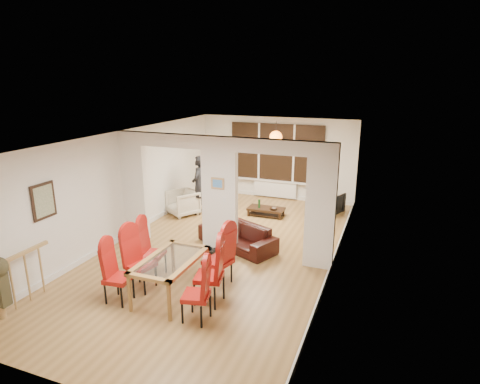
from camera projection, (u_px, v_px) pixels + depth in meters
The scene contains 24 objects.
floor at pixel (220, 250), 9.09m from camera, with size 5.00×9.00×0.01m, color olive.
room_walls at pixel (220, 196), 8.74m from camera, with size 5.00×9.00×2.60m, color silver, non-canonical shape.
divider_wall at pixel (220, 196), 8.74m from camera, with size 5.00×0.18×2.60m, color white.
bay_window_blinds at pixel (276, 152), 12.66m from camera, with size 3.00×0.08×1.80m, color black.
radiator at pixel (275, 189), 12.96m from camera, with size 1.40×0.08×0.50m, color white.
pendant_light at pixel (276, 137), 11.36m from camera, with size 0.36×0.36×0.36m, color orange.
stair_newel at pixel (24, 274), 6.85m from camera, with size 0.40×1.20×1.10m, color #A5814C, non-canonical shape.
wall_poster at pixel (43, 201), 7.35m from camera, with size 0.04×0.52×0.67m, color gray.
pillar_photo at pixel (218, 183), 8.56m from camera, with size 0.30×0.03×0.25m, color #4C8CD8.
dining_table at pixel (171, 277), 7.15m from camera, with size 0.85×1.52×0.71m, color olive, non-canonical shape.
dining_chair_la at pixel (118, 274), 6.90m from camera, with size 0.42×0.42×1.04m, color maroon, non-canonical shape.
dining_chair_lb at pixel (140, 261), 7.31m from camera, with size 0.45×0.45×1.12m, color maroon, non-canonical shape.
dining_chair_lc at pixel (152, 250), 7.79m from camera, with size 0.44×0.44×1.09m, color maroon, non-canonical shape.
dining_chair_ra at pixel (196, 291), 6.36m from camera, with size 0.41×0.41×1.04m, color maroon, non-canonical shape.
dining_chair_rb at pixel (209, 272), 6.85m from camera, with size 0.46×0.46×1.16m, color maroon, non-canonical shape.
dining_chair_rc at pixel (218, 257), 7.43m from camera, with size 0.46×0.46×1.15m, color maroon, non-canonical shape.
sofa at pixel (237, 236), 9.22m from camera, with size 1.92×0.75×0.56m, color black.
armchair at pixel (183, 203), 11.39m from camera, with size 0.75×0.77×0.70m, color #BEB5A1.
person at pixel (199, 185), 11.37m from camera, with size 0.40×0.61×1.69m, color black.
television at pixel (333, 205), 11.46m from camera, with size 0.12×0.95×0.55m, color black.
coffee_table at pixel (266, 212), 11.35m from camera, with size 1.02×0.51×0.23m, color black, non-canonical shape.
bottle at pixel (259, 203), 11.29m from camera, with size 0.06×0.06×0.26m, color #143F19.
bowl at pixel (273, 209), 11.16m from camera, with size 0.21×0.21×0.05m, color black.
shoes at pixel (211, 251), 8.94m from camera, with size 0.22×0.24×0.09m, color black, non-canonical shape.
Camera 1 is at (3.42, -7.66, 3.79)m, focal length 30.00 mm.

